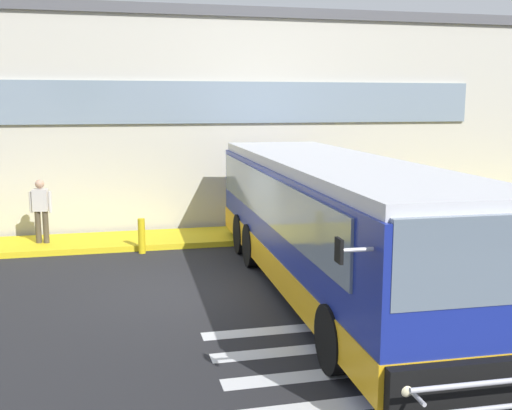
# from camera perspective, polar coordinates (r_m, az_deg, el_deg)

# --- Properties ---
(ground_plane) EXTENTS (80.00, 90.00, 0.02)m
(ground_plane) POSITION_cam_1_polar(r_m,az_deg,el_deg) (12.61, -5.73, -8.13)
(ground_plane) COLOR #232326
(ground_plane) RESTS_ON ground
(bay_paint_stripes) EXTENTS (4.40, 3.96, 0.01)m
(bay_paint_stripes) POSITION_cam_1_polar(r_m,az_deg,el_deg) (9.31, 10.70, -14.72)
(bay_paint_stripes) COLOR silver
(bay_paint_stripes) RESTS_ON ground
(terminal_building) EXTENTS (24.93, 13.80, 6.53)m
(terminal_building) POSITION_cam_1_polar(r_m,az_deg,el_deg) (23.60, -11.38, 7.98)
(terminal_building) COLOR beige
(terminal_building) RESTS_ON ground
(boarding_curb) EXTENTS (27.13, 2.00, 0.15)m
(boarding_curb) POSITION_cam_1_polar(r_m,az_deg,el_deg) (17.20, -7.88, -3.11)
(boarding_curb) COLOR yellow
(boarding_curb) RESTS_ON ground
(bus_main_foreground) EXTENTS (3.32, 11.48, 2.70)m
(bus_main_foreground) POSITION_cam_1_polar(r_m,az_deg,el_deg) (12.37, 7.07, -2.06)
(bus_main_foreground) COLOR navy
(bus_main_foreground) RESTS_ON ground
(passenger_at_curb_edge) EXTENTS (0.58, 0.30, 1.68)m
(passenger_at_curb_edge) POSITION_cam_1_polar(r_m,az_deg,el_deg) (16.98, -19.30, -0.26)
(passenger_at_curb_edge) COLOR #4C4233
(passenger_at_curb_edge) RESTS_ON boarding_curb
(safety_bollard_yellow) EXTENTS (0.18, 0.18, 0.90)m
(safety_bollard_yellow) POSITION_cam_1_polar(r_m,az_deg,el_deg) (15.90, -10.55, -2.84)
(safety_bollard_yellow) COLOR yellow
(safety_bollard_yellow) RESTS_ON ground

